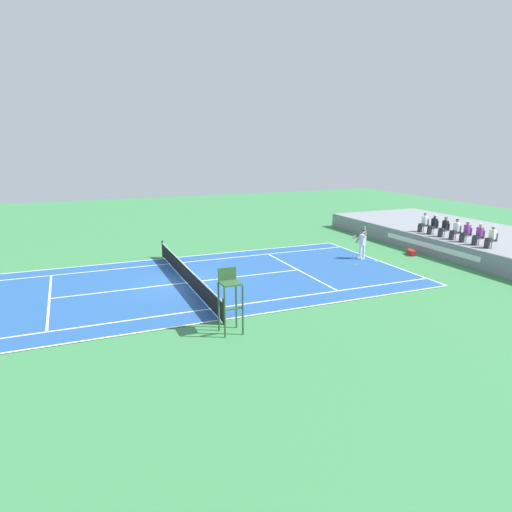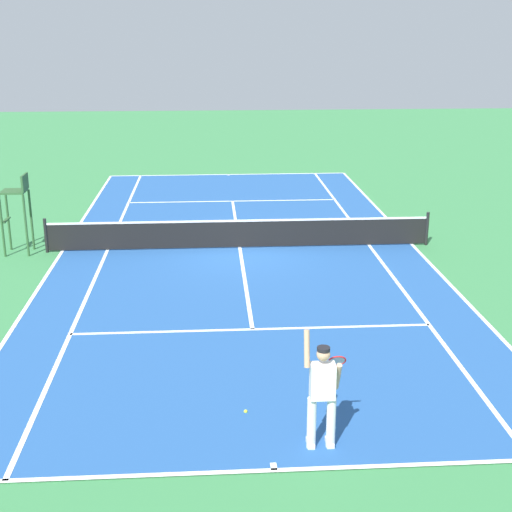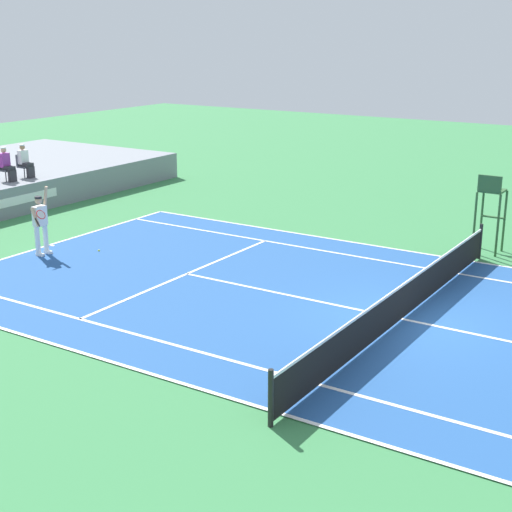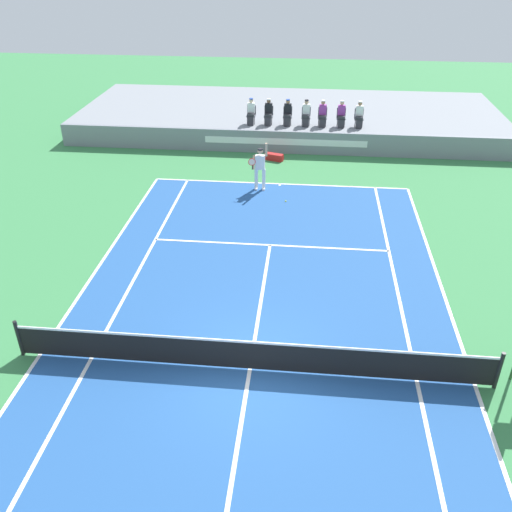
# 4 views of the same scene
# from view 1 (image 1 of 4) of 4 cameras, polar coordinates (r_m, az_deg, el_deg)

# --- Properties ---
(ground_plane) EXTENTS (80.00, 80.00, 0.00)m
(ground_plane) POSITION_cam_1_polar(r_m,az_deg,el_deg) (23.38, -8.75, -3.40)
(ground_plane) COLOR #387F47
(court) EXTENTS (11.08, 23.88, 0.03)m
(court) POSITION_cam_1_polar(r_m,az_deg,el_deg) (23.38, -8.75, -3.38)
(court) COLOR #235193
(court) RESTS_ON ground
(net) EXTENTS (11.98, 0.10, 1.07)m
(net) POSITION_cam_1_polar(r_m,az_deg,el_deg) (23.23, -8.79, -2.17)
(net) COLOR black
(net) RESTS_ON ground
(barrier_wall) EXTENTS (22.84, 0.25, 1.12)m
(barrier_wall) POSITION_cam_1_polar(r_m,az_deg,el_deg) (30.96, 21.05, 1.14)
(barrier_wall) COLOR gray
(barrier_wall) RESTS_ON ground
(bleacher_platform) EXTENTS (22.84, 8.52, 1.12)m
(bleacher_platform) POSITION_cam_1_polar(r_m,az_deg,el_deg) (34.10, 26.41, 1.71)
(bleacher_platform) COLOR gray
(bleacher_platform) RESTS_ON ground
(spectator_seated_0) EXTENTS (0.44, 0.60, 1.27)m
(spectator_seated_0) POSITION_cam_1_polar(r_m,az_deg,el_deg) (32.73, 20.35, 3.93)
(spectator_seated_0) COLOR #474C56
(spectator_seated_0) RESTS_ON bleacher_platform
(spectator_seated_1) EXTENTS (0.44, 0.60, 1.27)m
(spectator_seated_1) POSITION_cam_1_polar(r_m,az_deg,el_deg) (32.10, 21.41, 3.66)
(spectator_seated_1) COLOR #474C56
(spectator_seated_1) RESTS_ON bleacher_platform
(spectator_seated_2) EXTENTS (0.44, 0.60, 1.27)m
(spectator_seated_2) POSITION_cam_1_polar(r_m,az_deg,el_deg) (31.43, 22.61, 3.35)
(spectator_seated_2) COLOR #474C56
(spectator_seated_2) RESTS_ON bleacher_platform
(spectator_seated_3) EXTENTS (0.44, 0.60, 1.27)m
(spectator_seated_3) POSITION_cam_1_polar(r_m,az_deg,el_deg) (30.80, 23.82, 3.04)
(spectator_seated_3) COLOR #474C56
(spectator_seated_3) RESTS_ON bleacher_platform
(spectator_seated_4) EXTENTS (0.44, 0.60, 1.27)m
(spectator_seated_4) POSITION_cam_1_polar(r_m,az_deg,el_deg) (30.25, 24.93, 2.76)
(spectator_seated_4) COLOR #474C56
(spectator_seated_4) RESTS_ON bleacher_platform
(spectator_seated_5) EXTENTS (0.44, 0.60, 1.27)m
(spectator_seated_5) POSITION_cam_1_polar(r_m,az_deg,el_deg) (29.65, 26.23, 2.42)
(spectator_seated_5) COLOR #474C56
(spectator_seated_5) RESTS_ON bleacher_platform
(spectator_seated_6) EXTENTS (0.44, 0.60, 1.27)m
(spectator_seated_6) POSITION_cam_1_polar(r_m,az_deg,el_deg) (29.09, 27.51, 2.09)
(spectator_seated_6) COLOR #474C56
(spectator_seated_6) RESTS_ON bleacher_platform
(tennis_player) EXTENTS (0.76, 0.62, 2.08)m
(tennis_player) POSITION_cam_1_polar(r_m,az_deg,el_deg) (28.56, 13.22, 1.59)
(tennis_player) COLOR white
(tennis_player) RESTS_ON ground
(tennis_ball) EXTENTS (0.07, 0.07, 0.07)m
(tennis_ball) POSITION_cam_1_polar(r_m,az_deg,el_deg) (27.17, 12.53, -1.07)
(tennis_ball) COLOR #D1E533
(tennis_ball) RESTS_ON ground
(umpire_chair) EXTENTS (0.77, 0.77, 2.44)m
(umpire_chair) POSITION_cam_1_polar(r_m,az_deg,el_deg) (16.78, -3.32, -4.61)
(umpire_chair) COLOR #2D562D
(umpire_chair) RESTS_ON ground
(equipment_bag) EXTENTS (0.96, 0.59, 0.32)m
(equipment_bag) POSITION_cam_1_polar(r_m,az_deg,el_deg) (30.66, 18.93, 0.43)
(equipment_bag) COLOR red
(equipment_bag) RESTS_ON ground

